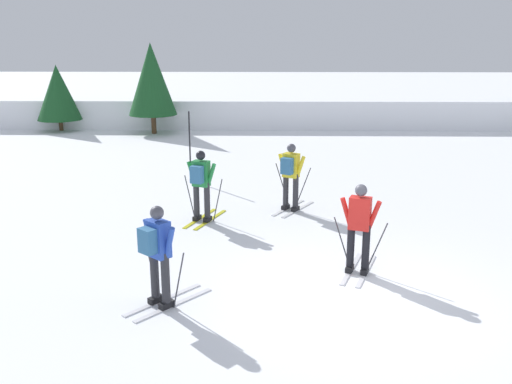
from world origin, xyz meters
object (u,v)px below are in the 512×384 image
at_px(skier_yellow, 291,174).
at_px(skier_blue, 158,252).
at_px(skier_red, 359,226).
at_px(trail_marker_pole, 190,146).
at_px(skier_green, 201,183).
at_px(conifer_far_right, 152,79).
at_px(conifer_far_centre, 58,93).

relative_size(skier_yellow, skier_blue, 1.00).
relative_size(skier_red, trail_marker_pole, 0.81).
height_order(skier_green, trail_marker_pole, trail_marker_pole).
xyz_separation_m(conifer_far_right, conifer_far_centre, (-4.47, 0.75, -0.66)).
relative_size(trail_marker_pole, conifer_far_centre, 0.71).
distance_m(skier_green, skier_yellow, 2.31).
height_order(skier_red, conifer_far_right, conifer_far_right).
relative_size(skier_green, trail_marker_pole, 0.81).
bearing_deg(skier_green, trail_marker_pole, 101.21).
distance_m(skier_green, conifer_far_centre, 15.40).
bearing_deg(conifer_far_centre, conifer_far_right, -9.51).
height_order(conifer_far_right, conifer_far_centre, conifer_far_right).
height_order(skier_green, conifer_far_right, conifer_far_right).
bearing_deg(conifer_far_right, skier_yellow, -63.75).
distance_m(skier_yellow, conifer_far_right, 12.88).
relative_size(skier_red, conifer_far_centre, 0.57).
height_order(skier_red, skier_yellow, same).
distance_m(skier_green, conifer_far_right, 12.96).
distance_m(skier_red, conifer_far_centre, 19.64).
xyz_separation_m(skier_yellow, conifer_far_right, (-5.66, 11.48, 1.45)).
bearing_deg(skier_red, trail_marker_pole, 120.30).
relative_size(skier_blue, trail_marker_pole, 0.81).
relative_size(skier_red, skier_blue, 1.00).
xyz_separation_m(skier_green, skier_yellow, (2.13, 0.91, -0.00)).
bearing_deg(skier_red, skier_yellow, 105.97).
distance_m(skier_blue, trail_marker_pole, 8.29).
bearing_deg(trail_marker_pole, skier_yellow, -45.92).
xyz_separation_m(skier_green, skier_blue, (-0.19, -4.37, -0.00)).
relative_size(skier_yellow, conifer_far_centre, 0.57).
relative_size(skier_red, conifer_far_right, 0.43).
bearing_deg(trail_marker_pole, conifer_far_right, 108.04).
distance_m(skier_yellow, trail_marker_pole, 4.17).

